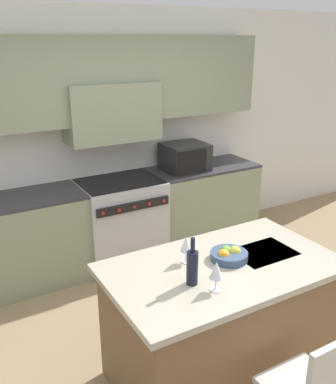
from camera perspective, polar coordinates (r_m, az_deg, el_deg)
ground_plane at (r=3.66m, az=6.41°, el=-20.69°), size 10.00×10.00×0.00m
back_cabinetry at (r=4.67m, az=-8.17°, el=10.10°), size 10.00×0.46×2.70m
back_counter at (r=4.77m, az=-6.37°, el=-3.80°), size 3.49×0.62×0.93m
range_stove at (r=4.75m, az=-6.27°, el=-3.84°), size 0.87×0.70×0.94m
microwave at (r=4.93m, az=2.28°, el=4.72°), size 0.48×0.43×0.31m
kitchen_island at (r=3.21m, az=6.99°, el=-16.69°), size 1.60×0.94×0.92m
wine_bottle at (r=2.68m, az=3.25°, el=-9.91°), size 0.07×0.07×0.31m
wine_glass_near at (r=2.62m, az=6.46°, el=-10.43°), size 0.08×0.08×0.19m
wine_glass_far at (r=2.91m, az=2.43°, el=-7.03°), size 0.08×0.08×0.19m
fruit_bowl at (r=3.02m, az=8.10°, el=-8.30°), size 0.26×0.26×0.09m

